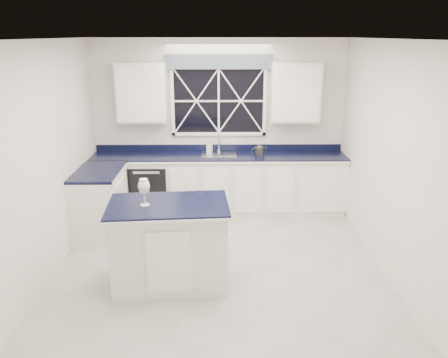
{
  "coord_description": "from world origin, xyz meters",
  "views": [
    {
      "loc": [
        0.01,
        -4.68,
        2.75
      ],
      "look_at": [
        0.06,
        0.4,
        1.06
      ],
      "focal_mm": 35.0,
      "sensor_mm": 36.0,
      "label": 1
    }
  ],
  "objects_px": {
    "wine_glass": "(144,187)",
    "island": "(170,244)",
    "dishwasher": "(151,187)",
    "faucet": "(219,142)",
    "soap_bottle": "(210,146)",
    "kettle": "(259,150)"
  },
  "relations": [
    {
      "from": "wine_glass",
      "to": "island",
      "type": "bearing_deg",
      "value": 8.79
    },
    {
      "from": "dishwasher",
      "to": "faucet",
      "type": "bearing_deg",
      "value": 10.02
    },
    {
      "from": "island",
      "to": "wine_glass",
      "type": "distance_m",
      "value": 0.74
    },
    {
      "from": "faucet",
      "to": "island",
      "type": "distance_m",
      "value": 2.51
    },
    {
      "from": "soap_bottle",
      "to": "island",
      "type": "bearing_deg",
      "value": -99.67
    },
    {
      "from": "faucet",
      "to": "wine_glass",
      "type": "bearing_deg",
      "value": -108.45
    },
    {
      "from": "wine_glass",
      "to": "soap_bottle",
      "type": "distance_m",
      "value": 2.52
    },
    {
      "from": "faucet",
      "to": "island",
      "type": "relative_size",
      "value": 0.22
    },
    {
      "from": "island",
      "to": "dishwasher",
      "type": "bearing_deg",
      "value": 99.59
    },
    {
      "from": "dishwasher",
      "to": "wine_glass",
      "type": "relative_size",
      "value": 2.73
    },
    {
      "from": "dishwasher",
      "to": "kettle",
      "type": "distance_m",
      "value": 1.84
    },
    {
      "from": "kettle",
      "to": "wine_glass",
      "type": "distance_m",
      "value": 2.65
    },
    {
      "from": "wine_glass",
      "to": "kettle",
      "type": "bearing_deg",
      "value": 57.02
    },
    {
      "from": "dishwasher",
      "to": "soap_bottle",
      "type": "xyz_separation_m",
      "value": [
        0.95,
        0.22,
        0.62
      ]
    },
    {
      "from": "island",
      "to": "soap_bottle",
      "type": "xyz_separation_m",
      "value": [
        0.41,
        2.39,
        0.54
      ]
    },
    {
      "from": "kettle",
      "to": "wine_glass",
      "type": "relative_size",
      "value": 0.83
    },
    {
      "from": "faucet",
      "to": "soap_bottle",
      "type": "bearing_deg",
      "value": 170.33
    },
    {
      "from": "dishwasher",
      "to": "soap_bottle",
      "type": "bearing_deg",
      "value": 13.04
    },
    {
      "from": "dishwasher",
      "to": "faucet",
      "type": "distance_m",
      "value": 1.31
    },
    {
      "from": "dishwasher",
      "to": "kettle",
      "type": "relative_size",
      "value": 3.28
    },
    {
      "from": "island",
      "to": "kettle",
      "type": "bearing_deg",
      "value": 56.89
    },
    {
      "from": "faucet",
      "to": "island",
      "type": "bearing_deg",
      "value": -103.25
    }
  ]
}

